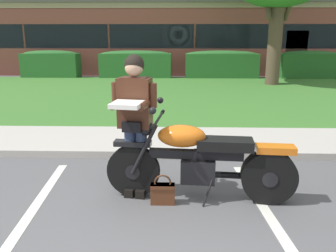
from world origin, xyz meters
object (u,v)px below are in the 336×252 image
(hedge_left, at_px, (51,64))
(handbag, at_px, (163,192))
(hedge_center_right, at_px, (222,64))
(hedge_right, at_px, (309,64))
(motorcycle, at_px, (208,161))
(brick_building, at_px, (191,37))
(rider_person, at_px, (135,115))
(hedge_center_left, at_px, (136,64))

(hedge_left, bearing_deg, handbag, -65.13)
(hedge_left, height_order, hedge_center_right, same)
(handbag, relative_size, hedge_right, 0.14)
(motorcycle, height_order, hedge_left, hedge_left)
(motorcycle, xyz_separation_m, brick_building, (0.40, 17.93, 1.29))
(hedge_right, bearing_deg, brick_building, 130.04)
(motorcycle, xyz_separation_m, hedge_left, (-6.13, 11.95, 0.17))
(brick_building, bearing_deg, rider_person, -94.03)
(rider_person, xyz_separation_m, hedge_right, (6.29, 11.87, -0.36))
(rider_person, height_order, hedge_right, rider_person)
(hedge_center_left, bearing_deg, brick_building, 65.93)
(hedge_left, height_order, brick_building, brick_building)
(handbag, bearing_deg, motorcycle, 14.77)
(hedge_left, xyz_separation_m, hedge_center_right, (7.70, 0.00, 0.00))
(motorcycle, height_order, hedge_right, hedge_right)
(handbag, relative_size, hedge_center_left, 0.11)
(hedge_right, bearing_deg, handbag, -116.22)
(handbag, bearing_deg, rider_person, 146.83)
(rider_person, relative_size, hedge_center_right, 0.53)
(hedge_center_left, bearing_deg, rider_person, -83.19)
(handbag, height_order, hedge_center_left, hedge_center_left)
(motorcycle, xyz_separation_m, rider_person, (-0.86, 0.08, 0.53))
(hedge_left, relative_size, hedge_center_left, 0.79)
(hedge_left, relative_size, brick_building, 0.11)
(motorcycle, bearing_deg, handbag, -165.23)
(hedge_right, distance_m, brick_building, 7.90)
(handbag, height_order, hedge_left, hedge_left)
(hedge_center_right, distance_m, hedge_right, 3.85)
(handbag, distance_m, brick_building, 18.17)
(handbag, bearing_deg, hedge_center_right, 80.14)
(motorcycle, height_order, brick_building, brick_building)
(hedge_left, distance_m, hedge_center_right, 7.70)
(hedge_center_right, bearing_deg, motorcycle, -97.52)
(hedge_right, bearing_deg, hedge_left, 180.00)
(motorcycle, distance_m, handbag, 0.64)
(hedge_left, relative_size, hedge_right, 0.99)
(motorcycle, distance_m, hedge_right, 13.12)
(hedge_center_right, height_order, brick_building, brick_building)
(motorcycle, relative_size, hedge_left, 0.89)
(motorcycle, distance_m, hedge_center_left, 12.16)
(rider_person, xyz_separation_m, handbag, (0.33, -0.22, -0.86))
(handbag, relative_size, brick_building, 0.02)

